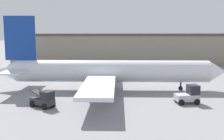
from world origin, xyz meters
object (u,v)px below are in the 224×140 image
(airplane, at_px, (106,71))
(belt_loader_truck, at_px, (44,99))
(pushback_tug, at_px, (95,92))
(baggage_tug, at_px, (189,95))
(ground_crew_worker, at_px, (191,91))

(airplane, distance_m, belt_loader_truck, 13.47)
(airplane, height_order, belt_loader_truck, airplane)
(airplane, bearing_deg, pushback_tug, -101.91)
(baggage_tug, bearing_deg, pushback_tug, 161.26)
(airplane, relative_size, ground_crew_worker, 23.66)
(airplane, distance_m, baggage_tug, 14.76)
(pushback_tug, bearing_deg, baggage_tug, -3.03)
(belt_loader_truck, bearing_deg, baggage_tug, 40.15)
(belt_loader_truck, bearing_deg, ground_crew_worker, 49.27)
(ground_crew_worker, relative_size, baggage_tug, 0.49)
(airplane, height_order, pushback_tug, airplane)
(airplane, relative_size, belt_loader_truck, 10.78)
(belt_loader_truck, distance_m, pushback_tug, 8.03)
(baggage_tug, height_order, pushback_tug, baggage_tug)
(ground_crew_worker, xyz_separation_m, baggage_tug, (-1.27, -3.62, 0.30))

